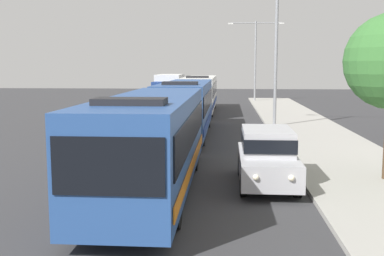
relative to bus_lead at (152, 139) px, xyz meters
The scene contains 7 objects.
bus_lead is the anchor object (origin of this frame).
bus_second_in_line 12.34m from the bus_lead, 90.00° to the left, with size 2.58×12.04×3.21m.
bus_middle 25.89m from the bus_lead, 90.00° to the left, with size 2.58×12.32×3.21m.
white_suv 3.90m from the bus_lead, 15.91° to the left, with size 1.86×4.54×1.90m.
box_truck_oncoming 30.76m from the bus_lead, 96.16° to the left, with size 2.35×7.34×3.15m.
streetlamp_mid 17.02m from the bus_lead, 71.03° to the left, with size 6.55×0.28×8.55m.
streetlamp_far 38.53m from the bus_lead, 81.91° to the left, with size 6.09×0.28×8.71m.
Camera 1 is at (1.05, -1.55, 3.98)m, focal length 43.56 mm.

